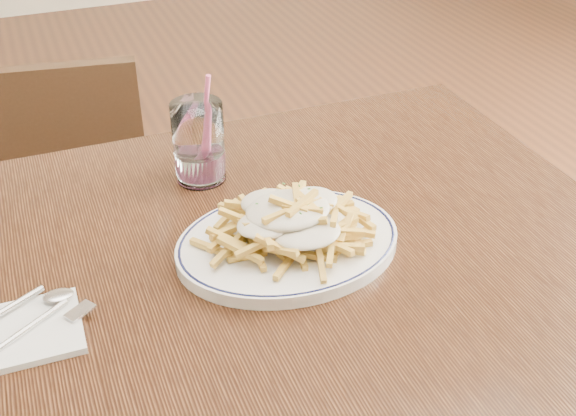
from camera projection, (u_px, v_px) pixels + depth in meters
name	position (u px, v px, depth m)	size (l,w,h in m)	color
table	(219.00, 308.00, 1.02)	(1.20, 0.80, 0.75)	black
chair_far	(71.00, 188.00, 1.70)	(0.42, 0.42, 0.79)	black
fries_plate	(288.00, 243.00, 1.00)	(0.36, 0.32, 0.02)	white
loaded_fries	(288.00, 217.00, 0.98)	(0.22, 0.18, 0.07)	gold
napkin	(5.00, 337.00, 0.86)	(0.18, 0.12, 0.01)	silver
cutlery	(3.00, 329.00, 0.86)	(0.18, 0.16, 0.01)	silver
water_glass	(199.00, 147.00, 1.13)	(0.08, 0.08, 0.18)	white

